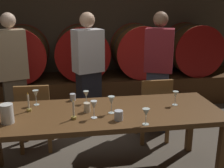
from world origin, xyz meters
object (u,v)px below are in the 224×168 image
object	(u,v)px
wine_barrel_far_right	(191,49)
cup_left	(73,97)
pitcher	(7,114)
wine_glass_far_left	(36,94)
wine_barrel_right	(138,50)
cup_center	(87,107)
chair_left	(35,114)
guest_right	(158,72)
dining_table	(102,118)
cup_right	(119,115)
guest_center	(89,74)
wine_glass_center_left	(94,106)
wine_glass_right	(146,113)
chair_right	(154,107)
wine_barrel_center	(82,52)
wine_glass_left	(86,95)
candle_left	(29,106)
wine_glass_center_right	(111,101)
candle_right	(74,114)
wine_glass_far_right	(175,95)
guest_left	(14,74)
wine_barrel_left	(21,53)

from	to	relation	value
wine_barrel_far_right	cup_left	world-z (taller)	wine_barrel_far_right
pitcher	wine_glass_far_left	distance (m)	0.48
wine_barrel_right	cup_center	world-z (taller)	wine_barrel_right
chair_left	wine_glass_far_left	xyz separation A→B (m)	(0.08, -0.39, 0.38)
guest_right	cup_center	size ratio (longest dim) A/B	17.81
dining_table	cup_right	world-z (taller)	cup_right
wine_glass_far_left	cup_center	world-z (taller)	wine_glass_far_left
guest_center	wine_glass_center_left	distance (m)	1.23
wine_glass_right	cup_right	size ratio (longest dim) A/B	1.62
wine_barrel_far_right	chair_right	bearing A→B (deg)	-126.88
wine_barrel_center	wine_glass_right	world-z (taller)	wine_barrel_center
chair_right	wine_glass_left	distance (m)	1.06
dining_table	guest_right	bearing A→B (deg)	48.08
candle_left	wine_glass_center_right	world-z (taller)	candle_left
candle_right	pitcher	distance (m)	0.60
wine_barrel_far_right	cup_right	size ratio (longest dim) A/B	9.85
wine_barrel_right	wine_barrel_center	bearing A→B (deg)	180.00
dining_table	guest_right	distance (m)	1.39
wine_glass_center_right	wine_glass_far_right	size ratio (longest dim) A/B	1.14
wine_glass_left	cup_left	world-z (taller)	wine_glass_left
pitcher	cup_center	distance (m)	0.75
dining_table	wine_glass_center_left	bearing A→B (deg)	-121.40
wine_barrel_far_right	guest_left	size ratio (longest dim) A/B	0.55
guest_left	wine_glass_right	size ratio (longest dim) A/B	11.01
wine_barrel_center	wine_barrel_right	bearing A→B (deg)	0.00
dining_table	guest_left	world-z (taller)	guest_left
chair_right	wine_glass_center_right	world-z (taller)	wine_glass_center_right
wine_barrel_far_right	cup_center	distance (m)	3.14
chair_right	wine_glass_right	world-z (taller)	wine_glass_right
cup_center	wine_barrel_right	bearing A→B (deg)	64.41
wine_barrel_right	dining_table	bearing A→B (deg)	-112.45
guest_center	wine_glass_far_right	size ratio (longest dim) A/B	11.00
wine_barrel_far_right	wine_glass_left	distance (m)	2.95
wine_barrel_far_right	wine_glass_center_right	distance (m)	3.04
wine_barrel_center	cup_left	world-z (taller)	wine_barrel_center
chair_right	cup_left	size ratio (longest dim) A/B	11.35
candle_left	cup_right	size ratio (longest dim) A/B	2.15
wine_barrel_left	wine_barrel_center	world-z (taller)	same
guest_left	wine_glass_right	xyz separation A→B (m)	(1.42, -1.62, 0.00)
wine_barrel_right	wine_glass_center_left	bearing A→B (deg)	-113.04
dining_table	wine_glass_far_right	world-z (taller)	wine_glass_far_right
guest_right	cup_right	world-z (taller)	guest_right
cup_center	wine_glass_center_right	bearing A→B (deg)	-16.06
guest_center	candle_left	distance (m)	1.18
wine_barrel_left	chair_left	distance (m)	1.73
guest_right	wine_glass_left	bearing A→B (deg)	58.06
wine_barrel_far_right	wine_glass_far_left	distance (m)	3.34
chair_left	candle_right	size ratio (longest dim) A/B	4.34
wine_glass_far_left	cup_left	bearing A→B (deg)	11.76
chair_right	guest_center	bearing A→B (deg)	-25.87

